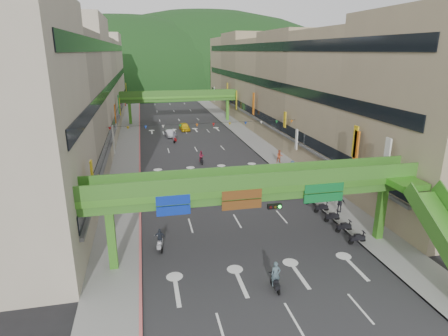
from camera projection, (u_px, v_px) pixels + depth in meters
The scene contains 23 objects.
ground at pixel (282, 299), 24.63m from camera, with size 320.00×320.00×0.00m, color black.
road_slab at pixel (188, 136), 71.24m from camera, with size 18.00×140.00×0.02m, color #28282B.
sidewalk_left at pixel (129, 139), 68.99m from camera, with size 4.00×140.00×0.15m, color gray.
sidewalk_right at pixel (244, 133), 73.44m from camera, with size 4.00×140.00×0.15m, color gray.
curb_left at pixel (140, 138), 69.37m from camera, with size 0.20×140.00×0.18m, color #CC5959.
curb_right at pixel (235, 134), 73.06m from camera, with size 0.20×140.00×0.18m, color gray.
building_row_left at pixel (78, 88), 64.57m from camera, with size 12.80×95.00×19.00m.
building_row_right at pixel (285, 84), 72.23m from camera, with size 12.80×95.00×19.00m.
overpass_near at pixel (271, 195), 28.27m from camera, with size 28.00×12.27×7.10m.
overpass_far at pixel (179, 98), 83.60m from camera, with size 28.00×2.20×7.10m.
hill_left at pixel (126, 86), 170.75m from camera, with size 168.00×140.00×112.00m, color #1C4419.
hill_right at pixel (205, 81), 197.49m from camera, with size 208.00×176.00×128.00m, color #1C4419.
bunting_string at pixel (205, 125), 50.81m from camera, with size 26.00×0.36×0.47m.
scooter_rider_near at pixel (276, 277), 25.24m from camera, with size 0.68×1.60×2.13m.
scooter_rider_mid at pixel (201, 157), 53.67m from camera, with size 0.77×1.60×1.92m.
scooter_rider_left at pixel (160, 240), 30.37m from camera, with size 0.96×1.59×1.89m.
scooter_rider_far at pixel (174, 137), 66.19m from camera, with size 0.94×1.58×2.06m.
parked_scooter_row at pixel (332, 217), 35.58m from camera, with size 1.60×9.35×1.08m.
car_silver at pixel (169, 133), 70.73m from camera, with size 1.39×4.00×1.32m, color #B8B8C0.
car_yellow at pixel (184, 127), 76.27m from camera, with size 1.80×4.47×1.52m, color yellow.
pedestrian_red at pixel (280, 157), 53.71m from camera, with size 0.91×0.71×1.87m, color #AF492A.
pedestrian_dark at pixel (339, 205), 37.38m from camera, with size 1.06×0.44×1.81m, color #24232B.
pedestrian_blue at pixel (292, 167), 49.92m from camera, with size 0.70×0.45×1.50m, color #324762.
Camera 1 is at (-8.16, -19.62, 15.61)m, focal length 30.00 mm.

